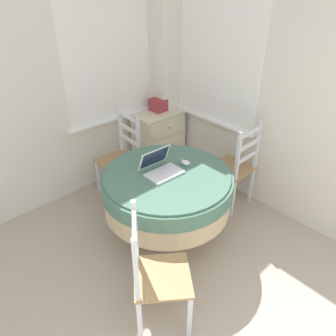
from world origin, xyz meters
name	(u,v)px	position (x,y,z in m)	size (l,w,h in m)	color
corner_room_shell	(185,103)	(1.24, 2.09, 1.28)	(4.36, 5.15, 2.55)	silver
round_dining_table	(167,189)	(0.94, 1.99, 0.56)	(1.19, 1.19, 0.72)	#4C3D2D
laptop	(161,168)	(0.92, 2.05, 0.77)	(0.33, 0.29, 0.21)	white
computer_mouse	(185,163)	(1.18, 2.00, 0.75)	(0.06, 0.09, 0.05)	white
cell_phone	(186,161)	(1.22, 2.04, 0.73)	(0.08, 0.13, 0.01)	#B2B7BC
dining_chair_near_back_window	(121,158)	(1.06, 2.88, 0.46)	(0.42, 0.43, 0.99)	#A87F51
dining_chair_near_right_window	(235,168)	(1.83, 1.89, 0.46)	(0.42, 0.41, 0.99)	#A87F51
dining_chair_camera_near	(156,275)	(0.28, 1.38, 0.46)	(0.56, 0.56, 0.99)	#A87F51
corner_cabinet	(159,140)	(1.76, 3.05, 0.39)	(0.62, 0.42, 0.77)	beige
storage_box	(158,105)	(1.80, 3.09, 0.84)	(0.17, 0.18, 0.15)	#9E3338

